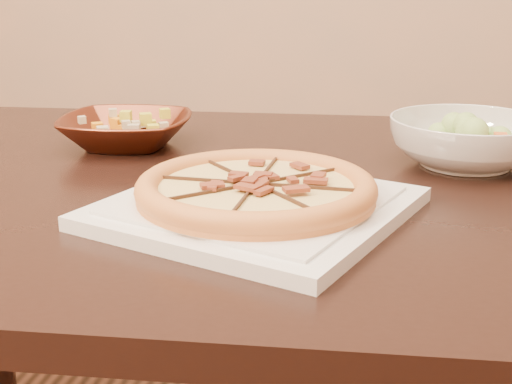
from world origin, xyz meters
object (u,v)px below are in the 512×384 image
dining_table (211,236)px  plate (256,207)px  bronze_bowl (126,131)px  pizza (256,189)px  salad_bowl (467,142)px

dining_table → plate: 0.21m
plate → bronze_bowl: 0.42m
plate → pizza: pizza is taller
salad_bowl → pizza: bearing=-132.2°
dining_table → pizza: pizza is taller
dining_table → salad_bowl: 0.42m
salad_bowl → dining_table: bearing=-158.8°
dining_table → pizza: (0.10, -0.15, 0.13)m
dining_table → salad_bowl: (0.37, 0.14, 0.13)m
dining_table → bronze_bowl: 0.27m
bronze_bowl → salad_bowl: size_ratio=0.92×
plate → bronze_bowl: bronze_bowl is taller
plate → bronze_bowl: size_ratio=1.95×
pizza → dining_table: bearing=123.9°
plate → salad_bowl: size_ratio=1.79×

